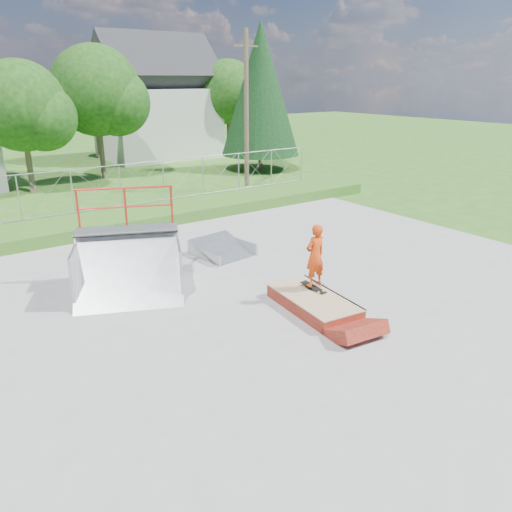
{
  "coord_description": "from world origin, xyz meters",
  "views": [
    {
      "loc": [
        -7.39,
        -9.84,
        5.67
      ],
      "look_at": [
        0.04,
        0.63,
        1.1
      ],
      "focal_mm": 35.0,
      "sensor_mm": 36.0,
      "label": 1
    }
  ],
  "objects_px": {
    "grind_box": "(313,303)",
    "quarter_pipe": "(127,247)",
    "skater": "(315,258)",
    "flat_bank_ramp": "(223,249)"
  },
  "relations": [
    {
      "from": "quarter_pipe",
      "to": "skater",
      "type": "bearing_deg",
      "value": -17.42
    },
    {
      "from": "flat_bank_ramp",
      "to": "quarter_pipe",
      "type": "bearing_deg",
      "value": -169.02
    },
    {
      "from": "quarter_pipe",
      "to": "skater",
      "type": "distance_m",
      "value": 5.03
    },
    {
      "from": "flat_bank_ramp",
      "to": "grind_box",
      "type": "bearing_deg",
      "value": -101.79
    },
    {
      "from": "grind_box",
      "to": "skater",
      "type": "relative_size",
      "value": 1.64
    },
    {
      "from": "grind_box",
      "to": "quarter_pipe",
      "type": "height_order",
      "value": "quarter_pipe"
    },
    {
      "from": "grind_box",
      "to": "flat_bank_ramp",
      "type": "xyz_separation_m",
      "value": [
        0.33,
        4.96,
        0.06
      ]
    },
    {
      "from": "quarter_pipe",
      "to": "flat_bank_ramp",
      "type": "relative_size",
      "value": 1.58
    },
    {
      "from": "grind_box",
      "to": "quarter_pipe",
      "type": "bearing_deg",
      "value": 139.9
    },
    {
      "from": "skater",
      "to": "grind_box",
      "type": "bearing_deg",
      "value": 46.67
    }
  ]
}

